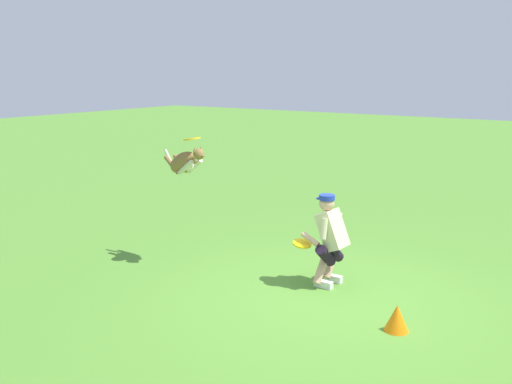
# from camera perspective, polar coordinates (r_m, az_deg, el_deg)

# --- Properties ---
(ground_plane) EXTENTS (60.00, 60.00, 0.00)m
(ground_plane) POSITION_cam_1_polar(r_m,az_deg,el_deg) (7.76, 7.08, -10.52)
(ground_plane) COLOR #548E31
(person) EXTENTS (0.58, 0.65, 1.29)m
(person) POSITION_cam_1_polar(r_m,az_deg,el_deg) (7.99, 7.40, -4.53)
(person) COLOR silver
(person) RESTS_ON ground_plane
(dog) EXTENTS (0.98, 0.40, 0.54)m
(dog) POSITION_cam_1_polar(r_m,az_deg,el_deg) (8.77, -7.14, 2.97)
(dog) COLOR olive
(frisbee_flying) EXTENTS (0.31, 0.31, 0.07)m
(frisbee_flying) POSITION_cam_1_polar(r_m,az_deg,el_deg) (8.56, -6.43, 5.33)
(frisbee_flying) COLOR yellow
(frisbee_held) EXTENTS (0.35, 0.36, 0.09)m
(frisbee_held) POSITION_cam_1_polar(r_m,az_deg,el_deg) (7.97, 4.63, -5.18)
(frisbee_held) COLOR yellow
(frisbee_held) RESTS_ON person
(training_cone) EXTENTS (0.29, 0.29, 0.32)m
(training_cone) POSITION_cam_1_polar(r_m,az_deg,el_deg) (6.95, 13.92, -12.15)
(training_cone) COLOR orange
(training_cone) RESTS_ON ground_plane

